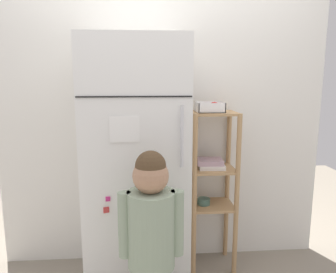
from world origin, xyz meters
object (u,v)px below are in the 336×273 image
Objects in this scene: refrigerator at (137,167)px; child_standing at (151,229)px; pantry_shelf_unit at (212,177)px; fruit_bin at (211,108)px.

refrigerator reaches higher than child_standing.
refrigerator is at bearing -164.65° from pantry_shelf_unit.
pantry_shelf_unit is at bearing 31.87° from fruit_bin.
child_standing is 5.64× the size of fruit_bin.
child_standing is (0.08, -0.55, -0.20)m from refrigerator.
fruit_bin is (0.47, 0.69, 0.60)m from child_standing.
child_standing is 0.90× the size of pantry_shelf_unit.
pantry_shelf_unit is at bearing 15.35° from refrigerator.
child_standing is at bearing -124.12° from fruit_bin.
fruit_bin is at bearing 55.88° from child_standing.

